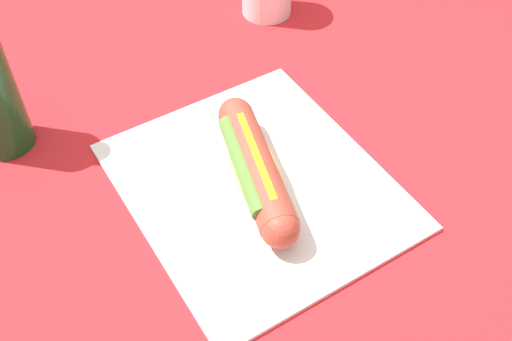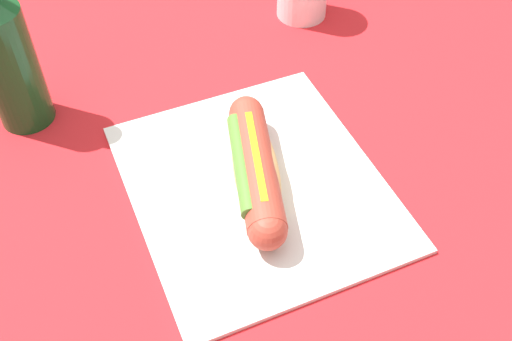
% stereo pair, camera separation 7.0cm
% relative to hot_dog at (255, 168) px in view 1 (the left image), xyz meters
% --- Properties ---
extents(dining_table, '(1.07, 1.01, 0.77)m').
position_rel_hot_dog_xyz_m(dining_table, '(0.02, 0.03, -0.17)').
color(dining_table, brown).
rests_on(dining_table, ground).
extents(paper_wrapper, '(0.42, 0.40, 0.01)m').
position_rel_hot_dog_xyz_m(paper_wrapper, '(0.00, -0.00, -0.03)').
color(paper_wrapper, silver).
rests_on(paper_wrapper, dining_table).
extents(hot_dog, '(0.22, 0.08, 0.05)m').
position_rel_hot_dog_xyz_m(hot_dog, '(0.00, 0.00, 0.00)').
color(hot_dog, '#DBB26B').
rests_on(hot_dog, paper_wrapper).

